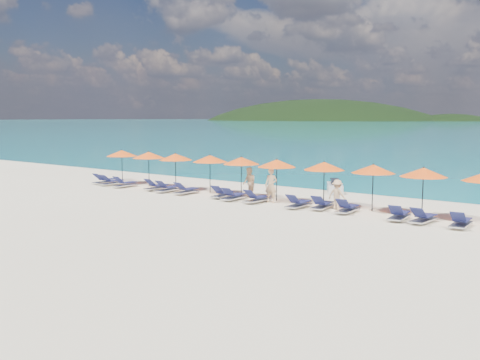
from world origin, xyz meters
The scene contains 31 objects.
ground centered at (0.00, 0.00, 0.00)m, with size 1400.00×1400.00×0.00m, color beige.
headland_main centered at (-300.00, 540.00, -38.00)m, with size 374.00×242.00×126.50m.
headland_small centered at (-150.00, 560.00, -35.00)m, with size 162.00×126.00×85.50m.
jetski centered at (2.16, 9.43, 0.33)m, with size 1.86×2.33×0.79m.
beachgoer_a centered at (1.27, 4.01, 0.91)m, with size 0.66×0.43×1.81m, color #DCAF7C.
beachgoer_b centered at (-0.65, 4.67, 0.85)m, with size 0.83×0.48×1.70m, color #DCAF7C.
beachgoer_c centered at (4.99, 4.22, 0.73)m, with size 0.94×0.44×1.46m, color #DCAF7C.
umbrella_0 centered at (-11.59, 4.90, 2.02)m, with size 2.10×2.10×2.28m.
umbrella_1 centered at (-8.86, 4.82, 2.02)m, with size 2.10×2.10×2.28m.
umbrella_2 centered at (-6.37, 4.75, 2.02)m, with size 2.10×2.10×2.28m.
umbrella_3 centered at (-3.73, 4.94, 2.02)m, with size 2.10×2.10×2.28m.
umbrella_4 centered at (-1.37, 4.90, 2.02)m, with size 2.10×2.10×2.28m.
umbrella_5 centered at (1.17, 4.68, 2.02)m, with size 2.10×2.10×2.28m.
umbrella_6 centered at (3.93, 4.82, 2.02)m, with size 2.10×2.10×2.28m.
umbrella_7 centered at (6.49, 4.94, 2.02)m, with size 2.10×2.10×2.28m.
umbrella_8 centered at (8.91, 4.82, 2.02)m, with size 2.10×2.10×2.28m.
lounger_0 centered at (-11.99, 3.71, 0.24)m, with size 0.65×1.71×0.66m.
lounger_1 centered at (-11.01, 3.52, 0.24)m, with size 0.64×1.71×0.66m.
lounger_2 centered at (-9.55, 3.41, 0.24)m, with size 0.62×1.70×0.66m.
lounger_3 centered at (-6.97, 3.68, 0.24)m, with size 0.62×1.70×0.66m.
lounger_4 centered at (-5.83, 3.50, 0.24)m, with size 0.69×1.72×0.66m.
lounger_5 centered at (-4.37, 3.54, 0.24)m, with size 0.65×1.71×0.66m.
lounger_6 centered at (-1.80, 3.76, 0.24)m, with size 0.77×1.75×0.66m.
lounger_7 centered at (-0.75, 3.42, 0.24)m, with size 0.71×1.73×0.66m.
lounger_8 centered at (0.74, 3.48, 0.24)m, with size 0.76×1.75×0.66m.
lounger_9 centered at (3.30, 3.41, 0.24)m, with size 0.65×1.71×0.66m.
lounger_10 centered at (4.43, 3.78, 0.24)m, with size 0.78×1.75×0.66m.
lounger_11 centered at (5.83, 3.64, 0.24)m, with size 0.71×1.73×0.66m.
lounger_12 centered at (8.40, 3.42, 0.24)m, with size 0.78×1.75×0.66m.
lounger_13 centered at (9.46, 3.41, 0.24)m, with size 0.76×1.75×0.66m.
lounger_14 centered at (10.97, 3.42, 0.24)m, with size 0.71×1.73×0.66m.
Camera 1 is at (16.83, -18.90, 4.47)m, focal length 40.00 mm.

